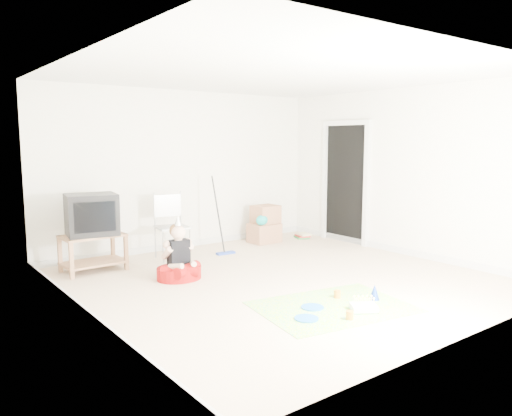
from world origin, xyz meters
TOP-DOWN VIEW (x-y plane):
  - ground at (0.00, 0.00)m, footprint 5.00×5.00m
  - doorway_recess at (2.48, 1.20)m, footprint 0.02×0.90m
  - tv_stand at (-1.79, 1.88)m, footprint 0.83×0.54m
  - crt_tv at (-1.79, 1.88)m, footprint 0.73×0.64m
  - folding_chair at (-0.59, 1.86)m, footprint 0.52×0.50m
  - cardboard_boxes at (1.30, 2.01)m, footprint 0.54×0.42m
  - floor_mop at (0.23, 1.64)m, footprint 0.31×0.41m
  - book_pile at (2.09, 1.88)m, footprint 0.31×0.34m
  - seated_woman at (-1.04, 0.81)m, footprint 0.61×0.61m
  - party_mat at (-0.25, -1.18)m, footprint 1.80×1.44m
  - birthday_cake at (-0.09, -1.47)m, footprint 0.34×0.32m
  - blue_plate_near at (-0.45, -1.08)m, footprint 0.28×0.28m
  - blue_plate_far at (-0.74, -1.29)m, footprint 0.32×0.32m
  - orange_cup_near at (0.01, -1.00)m, footprint 0.10×0.10m
  - orange_cup_far at (-0.40, -1.55)m, footprint 0.10×0.10m
  - blue_party_hat at (0.30, -1.29)m, footprint 0.13×0.13m

SIDE VIEW (x-z plane):
  - ground at x=0.00m, z-range 0.00..0.00m
  - party_mat at x=-0.25m, z-range 0.00..0.01m
  - blue_plate_far at x=-0.74m, z-range 0.01..0.02m
  - blue_plate_near at x=-0.45m, z-range 0.01..0.02m
  - birthday_cake at x=-0.09m, z-range -0.03..0.11m
  - book_pile at x=2.09m, z-range 0.00..0.09m
  - orange_cup_near at x=0.01m, z-range 0.01..0.09m
  - orange_cup_far at x=-0.40m, z-range 0.01..0.09m
  - blue_party_hat at x=0.30m, z-range 0.01..0.18m
  - seated_woman at x=-1.04m, z-range -0.24..0.61m
  - floor_mop at x=0.23m, z-range -0.35..0.87m
  - tv_stand at x=-1.79m, z-range 0.04..0.55m
  - cardboard_boxes at x=1.30m, z-range -0.01..0.64m
  - folding_chair at x=-0.59m, z-range -0.01..0.99m
  - crt_tv at x=-1.79m, z-range 0.51..1.07m
  - doorway_recess at x=2.48m, z-range 0.00..2.05m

